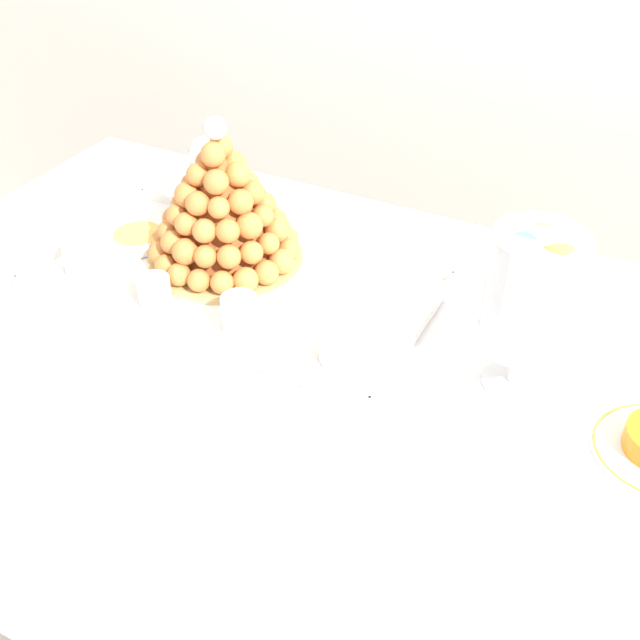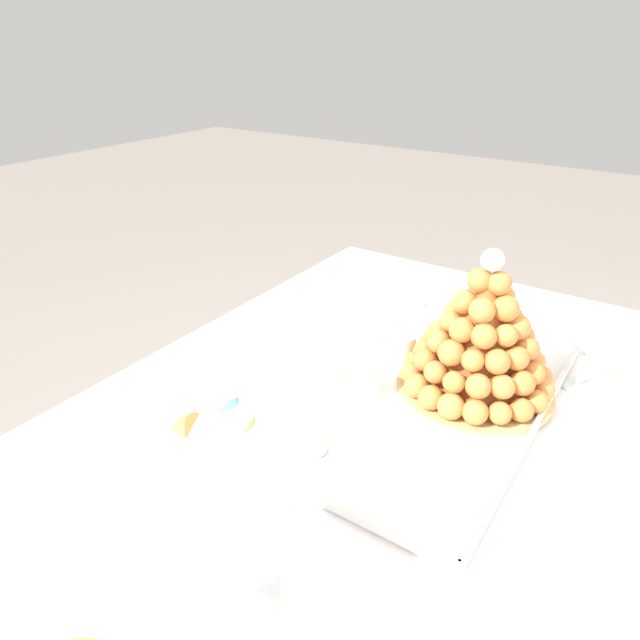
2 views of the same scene
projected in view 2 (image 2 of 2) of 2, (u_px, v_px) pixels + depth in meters
buffet_table at (340, 489)px, 0.95m from camera, size 1.59×0.93×0.73m
serving_tray at (435, 395)px, 1.01m from camera, size 0.67×0.36×0.02m
croquembouche at (481, 340)px, 0.98m from camera, size 0.28×0.28×0.27m
dessert_cup_left at (445, 314)px, 1.23m from camera, size 0.06×0.06×0.06m
dessert_cup_mid_left at (402, 346)px, 1.12m from camera, size 0.05×0.05×0.05m
dessert_cup_centre at (363, 382)px, 1.00m from camera, size 0.06×0.06×0.06m
dessert_cup_mid_right at (309, 434)px, 0.87m from camera, size 0.06×0.06×0.06m
creme_brulee_ramekin at (491, 340)px, 1.16m from camera, size 0.10×0.10×0.02m
macaron_goblet at (230, 487)px, 0.59m from camera, size 0.13×0.13×0.27m
wine_glass at (590, 333)px, 0.99m from camera, size 0.08×0.08×0.16m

